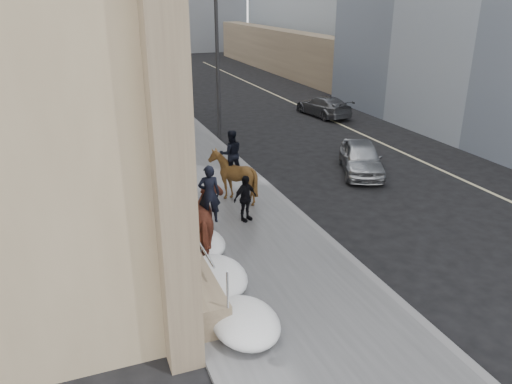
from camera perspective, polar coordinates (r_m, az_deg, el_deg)
ground at (r=13.66m, az=1.53°, el=-10.16°), size 140.00×140.00×0.00m
sidewalk at (r=22.35m, az=-8.29°, el=2.87°), size 5.00×80.00×0.12m
curb at (r=23.02m, az=-1.92°, el=3.65°), size 0.24×80.00×0.12m
lane_line at (r=26.54m, az=14.44°, el=5.32°), size 0.15×70.00×0.01m
far_podium at (r=29.23m, az=23.01°, el=9.80°), size 2.00×80.00×4.00m
streetlight_mid at (r=25.86m, az=-4.82°, el=15.86°), size 1.71×0.24×8.00m
streetlight_far at (r=45.34m, az=-12.37°, el=17.99°), size 1.71×0.24×8.00m
traffic_signal at (r=33.49m, az=-9.96°, el=15.97°), size 4.10×0.22×6.00m
snow_bank at (r=20.21m, az=-11.04°, el=1.85°), size 1.70×18.10×0.76m
mounted_horse_left at (r=14.43m, az=-5.31°, el=-3.14°), size 1.46×2.46×2.64m
mounted_horse_right at (r=18.11m, az=-2.72°, el=2.28°), size 1.63×1.80×2.59m
pedestrian at (r=16.49m, az=-1.24°, el=-0.72°), size 1.00×0.69×1.58m
car_silver at (r=21.81m, az=11.93°, el=3.86°), size 3.09×4.29×1.36m
car_grey at (r=32.01m, az=7.68°, el=9.71°), size 2.33×4.52×1.25m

